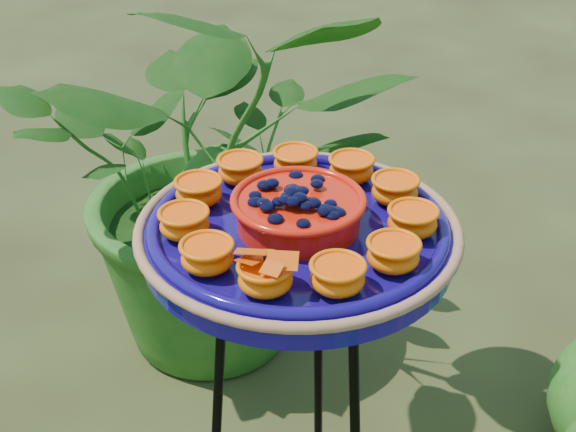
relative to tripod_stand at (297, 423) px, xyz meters
name	(u,v)px	position (x,y,z in m)	size (l,w,h in m)	color
tripod_stand	(297,423)	(0.00, 0.00, 0.00)	(0.34, 0.34, 0.81)	black
feeder_dish	(298,227)	(0.00, 0.00, 0.36)	(0.47, 0.47, 0.10)	#11085E
shrub_back_left	(221,169)	(-0.53, 0.67, 0.00)	(0.89, 0.77, 0.99)	#1B5316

